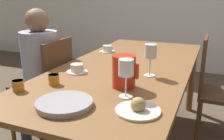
# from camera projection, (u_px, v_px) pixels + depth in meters

# --- Properties ---
(dining_table) EXTENTS (0.94, 2.11, 0.75)m
(dining_table) POSITION_uv_depth(u_px,v_px,m) (127.00, 76.00, 1.95)
(dining_table) COLOR brown
(dining_table) RESTS_ON ground_plane
(chair_person_side) EXTENTS (0.42, 0.42, 0.93)m
(chair_person_side) POSITION_uv_depth(u_px,v_px,m) (48.00, 91.00, 2.11)
(chair_person_side) COLOR #51331E
(chair_person_side) RESTS_ON ground_plane
(chair_opposite) EXTENTS (0.42, 0.42, 0.93)m
(chair_opposite) POSITION_uv_depth(u_px,v_px,m) (215.00, 87.00, 2.20)
(chair_opposite) COLOR #51331E
(chair_opposite) RESTS_ON ground_plane
(person_seated) EXTENTS (0.39, 0.41, 1.17)m
(person_seated) POSITION_uv_depth(u_px,v_px,m) (38.00, 67.00, 2.09)
(person_seated) COLOR #33333D
(person_seated) RESTS_ON ground_plane
(red_pitcher) EXTENTS (0.16, 0.14, 0.19)m
(red_pitcher) POSITION_uv_depth(u_px,v_px,m) (124.00, 71.00, 1.45)
(red_pitcher) COLOR red
(red_pitcher) RESTS_ON dining_table
(wine_glass_water) EXTENTS (0.08, 0.08, 0.21)m
(wine_glass_water) POSITION_uv_depth(u_px,v_px,m) (150.00, 53.00, 1.63)
(wine_glass_water) COLOR white
(wine_glass_water) RESTS_ON dining_table
(wine_glass_juice) EXTENTS (0.08, 0.08, 0.21)m
(wine_glass_juice) POSITION_uv_depth(u_px,v_px,m) (126.00, 70.00, 1.29)
(wine_glass_juice) COLOR white
(wine_glass_juice) RESTS_ON dining_table
(teacup_near_person) EXTENTS (0.15, 0.15, 0.06)m
(teacup_near_person) POSITION_uv_depth(u_px,v_px,m) (77.00, 69.00, 1.75)
(teacup_near_person) COLOR silver
(teacup_near_person) RESTS_ON dining_table
(teacup_across) EXTENTS (0.15, 0.15, 0.06)m
(teacup_across) POSITION_uv_depth(u_px,v_px,m) (107.00, 49.00, 2.37)
(teacup_across) COLOR silver
(teacup_across) RESTS_ON dining_table
(serving_tray) EXTENTS (0.28, 0.28, 0.03)m
(serving_tray) POSITION_uv_depth(u_px,v_px,m) (64.00, 104.00, 1.22)
(serving_tray) COLOR #9E9EA3
(serving_tray) RESTS_ON dining_table
(bread_plate) EXTENTS (0.21, 0.21, 0.07)m
(bread_plate) POSITION_uv_depth(u_px,v_px,m) (138.00, 108.00, 1.16)
(bread_plate) COLOR silver
(bread_plate) RESTS_ON dining_table
(jam_jar_amber) EXTENTS (0.07, 0.07, 0.06)m
(jam_jar_amber) POSITION_uv_depth(u_px,v_px,m) (18.00, 85.00, 1.41)
(jam_jar_amber) COLOR #C67A1E
(jam_jar_amber) RESTS_ON dining_table
(jam_jar_red) EXTENTS (0.07, 0.07, 0.06)m
(jam_jar_red) POSITION_uv_depth(u_px,v_px,m) (54.00, 79.00, 1.51)
(jam_jar_red) COLOR #C67A1E
(jam_jar_red) RESTS_ON dining_table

